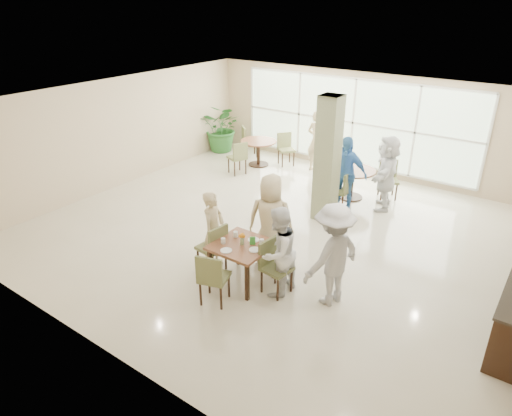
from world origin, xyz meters
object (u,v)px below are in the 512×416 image
Objects in this scene: teen_left at (214,230)px; teen_far at (271,220)px; main_table at (242,249)px; round_table_left at (259,147)px; adult_a at (344,174)px; teen_right at (278,252)px; adult_b at (386,173)px; round_table_right at (352,176)px; teen_standing at (333,255)px; potted_plant at (223,128)px; adult_standing at (317,141)px.

teen_left is 1.07m from teen_far.
round_table_left is at bearing 122.62° from main_table.
teen_left is 3.80m from adult_a.
main_table is 0.54× the size of teen_far.
teen_right is 0.89× the size of adult_b.
teen_far is at bearing -100.23° from adult_a.
teen_right is 3.77m from adult_a.
teen_right is (0.68, 0.08, 0.14)m from main_table.
round_table_left is 0.60× the size of adult_b.
adult_a reaches higher than teen_right.
teen_left reaches higher than round_table_right.
adult_b is (-0.67, 4.06, 0.01)m from teen_standing.
potted_plant is 3.37m from adult_standing.
teen_left is 1.41m from teen_right.
teen_far is 1.00× the size of teen_standing.
adult_standing is (-1.65, 1.17, 0.31)m from round_table_right.
round_table_right is 0.62× the size of adult_b.
teen_far is at bearing -29.15° from adult_b.
adult_standing is (-1.77, 1.92, -0.01)m from adult_a.
round_table_left is 0.67× the size of teen_right.
round_table_left and round_table_right have the same top height.
teen_standing reaches higher than teen_right.
adult_b reaches higher than teen_left.
round_table_left is 0.61× the size of teen_far.
teen_left is 0.85× the size of teen_far.
teen_right is at bearing -101.72° from teen_left.
teen_far is 3.68m from adult_b.
potted_plant is at bearing 6.76° from adult_standing.
teen_far is (0.04, -3.70, 0.31)m from round_table_right.
adult_standing is at bearing -132.76° from adult_b.
adult_a reaches higher than teen_left.
teen_far is 1.59m from teen_standing.
teen_standing is 0.99× the size of adult_b.
potted_plant is at bearing 165.96° from round_table_left.
adult_standing reaches higher than teen_left.
adult_b reaches higher than round_table_right.
main_table is 0.74m from teen_left.
teen_far is at bearing -89.41° from round_table_right.
teen_far is (0.02, 0.86, 0.22)m from main_table.
teen_standing reaches higher than potted_plant.
adult_a reaches higher than round_table_left.
potted_plant is at bearing -117.27° from adult_b.
teen_far is at bearing 88.71° from main_table.
adult_standing is (1.65, 0.53, 0.32)m from round_table_left.
teen_far reaches higher than teen_right.
adult_standing is at bearing -1.39° from teen_left.
potted_plant is at bearing -67.18° from teen_far.
teen_left is at bearing -111.28° from adult_a.
main_table is 1.60m from teen_standing.
main_table is 6.17m from round_table_left.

